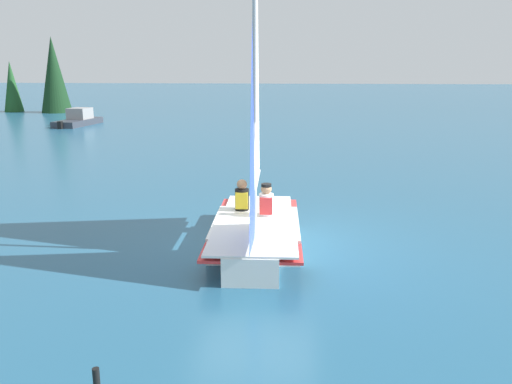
{
  "coord_description": "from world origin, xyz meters",
  "views": [
    {
      "loc": [
        -1.09,
        9.4,
        3.4
      ],
      "look_at": [
        0.0,
        0.0,
        1.1
      ],
      "focal_mm": 35.0,
      "sensor_mm": 36.0,
      "label": 1
    }
  ],
  "objects_px": {
    "sailor_crew": "(242,204)",
    "motorboat_distant": "(79,119)",
    "sailor_helm": "(266,209)",
    "sailboat_main": "(256,209)"
  },
  "relations": [
    {
      "from": "motorboat_distant",
      "to": "sailor_helm",
      "type": "bearing_deg",
      "value": -142.67
    },
    {
      "from": "sailor_crew",
      "to": "motorboat_distant",
      "type": "bearing_deg",
      "value": -150.38
    },
    {
      "from": "sailor_crew",
      "to": "motorboat_distant",
      "type": "distance_m",
      "value": 24.55
    },
    {
      "from": "sailor_helm",
      "to": "sailboat_main",
      "type": "bearing_deg",
      "value": -24.58
    },
    {
      "from": "sailor_helm",
      "to": "sailor_crew",
      "type": "xyz_separation_m",
      "value": [
        0.56,
        -0.36,
        -0.01
      ]
    },
    {
      "from": "sailor_helm",
      "to": "motorboat_distant",
      "type": "xyz_separation_m",
      "value": [
        14.1,
        -20.83,
        -0.26
      ]
    },
    {
      "from": "sailboat_main",
      "to": "sailor_crew",
      "type": "bearing_deg",
      "value": -157.27
    },
    {
      "from": "sailor_helm",
      "to": "motorboat_distant",
      "type": "bearing_deg",
      "value": -149.78
    },
    {
      "from": "sailboat_main",
      "to": "sailor_helm",
      "type": "relative_size",
      "value": 5.03
    },
    {
      "from": "sailor_helm",
      "to": "sailor_crew",
      "type": "height_order",
      "value": "sailor_helm"
    }
  ]
}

